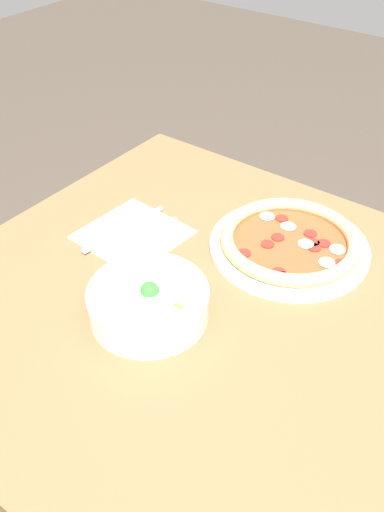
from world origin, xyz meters
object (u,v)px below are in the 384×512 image
bowl (149,301)px  fork (144,237)px  pizza (292,243)px  knife (128,227)px

bowl → fork: (0.15, -0.16, -0.03)m
pizza → bowl: bowl is taller
fork → knife: same height
pizza → fork: pizza is taller
pizza → fork: size_ratio=1.69×
pizza → fork: bearing=29.9°
pizza → knife: pizza is taller
bowl → fork: bearing=-47.0°
pizza → fork: (0.26, 0.15, -0.01)m
fork → bowl: bearing=49.7°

